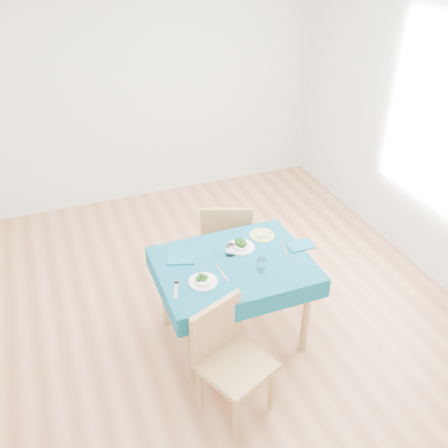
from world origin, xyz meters
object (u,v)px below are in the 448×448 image
object	(u,v)px
table	(233,301)
chair_far	(226,224)
bowl_near	(203,279)
chair_near	(236,354)
bowl_far	(241,244)
side_plate	(262,235)

from	to	relation	value
table	chair_far	bearing A→B (deg)	72.43
table	bowl_near	bearing A→B (deg)	-155.25
chair_near	chair_far	bearing A→B (deg)	48.93
table	chair_far	xyz separation A→B (m)	(0.26, 0.81, 0.18)
bowl_far	side_plate	bearing A→B (deg)	22.32
bowl_near	bowl_far	bearing A→B (deg)	35.40
side_plate	bowl_near	bearing A→B (deg)	-148.84
table	chair_near	size ratio (longest dim) A/B	1.07
chair_near	chair_far	distance (m)	1.56
chair_near	bowl_far	bearing A→B (deg)	43.45
chair_near	chair_far	world-z (taller)	chair_far
chair_near	bowl_near	bearing A→B (deg)	72.52
bowl_near	chair_far	bearing A→B (deg)	59.80
side_plate	table	bearing A→B (deg)	-144.10
side_plate	bowl_far	bearing A→B (deg)	-157.68
table	chair_near	bearing A→B (deg)	-110.68
table	side_plate	bearing A→B (deg)	35.90
chair_near	bowl_near	distance (m)	0.59
table	bowl_far	world-z (taller)	bowl_far
table	side_plate	size ratio (longest dim) A/B	5.59
chair_far	side_plate	distance (m)	0.60
bowl_far	chair_near	bearing A→B (deg)	-114.47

